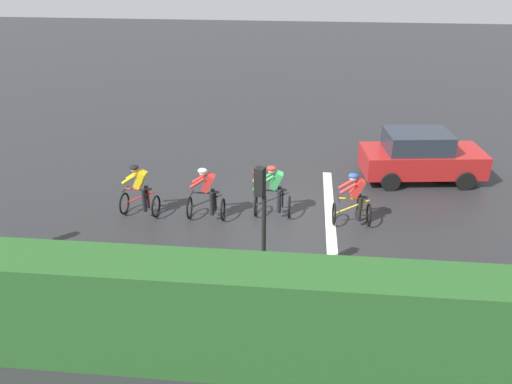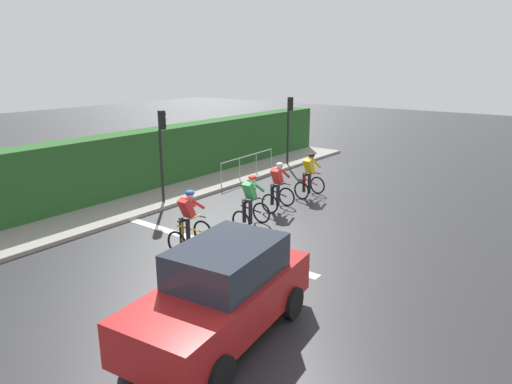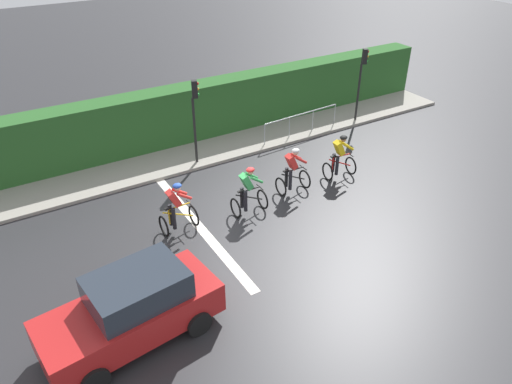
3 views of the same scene
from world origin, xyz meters
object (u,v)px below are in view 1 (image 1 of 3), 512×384
(cyclist_mid, at_px, (274,193))
(cyclist_fourth, at_px, (354,201))
(cyclist_second, at_px, (207,195))
(car_red, at_px, (421,156))
(pedestrian_railing_kerbside, at_px, (56,258))
(cyclist_lead, at_px, (140,192))
(traffic_light_near_crossing, at_px, (261,215))

(cyclist_mid, bearing_deg, cyclist_fourth, -96.74)
(cyclist_second, relative_size, car_red, 0.39)
(cyclist_mid, height_order, pedestrian_railing_kerbside, cyclist_mid)
(cyclist_fourth, bearing_deg, cyclist_lead, 90.41)
(cyclist_fourth, relative_size, car_red, 0.39)
(cyclist_fourth, distance_m, car_red, 4.23)
(cyclist_lead, bearing_deg, cyclist_second, -90.76)
(traffic_light_near_crossing, distance_m, pedestrian_railing_kerbside, 5.11)
(cyclist_second, xyz_separation_m, cyclist_fourth, (0.07, -4.33, 0.00))
(car_red, bearing_deg, cyclist_second, 116.86)
(car_red, xyz_separation_m, traffic_light_near_crossing, (-7.01, 4.91, 1.35))
(car_red, distance_m, pedestrian_railing_kerbside, 12.10)
(cyclist_mid, relative_size, car_red, 0.39)
(cyclist_lead, relative_size, cyclist_mid, 1.00)
(cyclist_fourth, relative_size, traffic_light_near_crossing, 0.50)
(cyclist_fourth, distance_m, traffic_light_near_crossing, 4.56)
(cyclist_lead, height_order, car_red, car_red)
(cyclist_second, relative_size, pedestrian_railing_kerbside, 0.43)
(cyclist_fourth, bearing_deg, cyclist_mid, 83.26)
(cyclist_second, relative_size, cyclist_mid, 1.00)
(cyclist_lead, height_order, cyclist_second, same)
(cyclist_second, relative_size, cyclist_fourth, 1.00)
(cyclist_second, height_order, traffic_light_near_crossing, traffic_light_near_crossing)
(cyclist_lead, bearing_deg, pedestrian_railing_kerbside, 165.82)
(cyclist_lead, height_order, cyclist_fourth, same)
(cyclist_lead, distance_m, cyclist_second, 2.05)
(cyclist_second, distance_m, cyclist_mid, 2.01)
(cyclist_mid, distance_m, pedestrian_railing_kerbside, 6.34)
(cyclist_second, xyz_separation_m, pedestrian_railing_kerbside, (-3.61, 2.97, 0.00))
(pedestrian_railing_kerbside, bearing_deg, cyclist_mid, -51.29)
(cyclist_second, height_order, cyclist_mid, same)
(cyclist_fourth, distance_m, pedestrian_railing_kerbside, 8.18)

